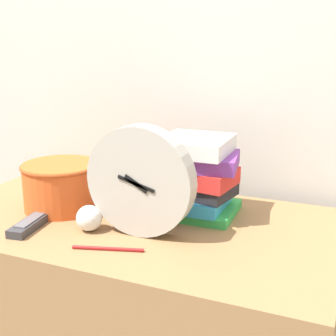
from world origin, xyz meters
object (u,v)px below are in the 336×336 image
object	(u,v)px
desk_clock	(140,181)
tv_remote	(34,221)
crumpled_paper_ball	(89,218)
book_stack	(193,177)
basket	(61,184)
pen	(108,249)

from	to	relation	value
desk_clock	tv_remote	world-z (taller)	desk_clock
desk_clock	crumpled_paper_ball	size ratio (longest dim) A/B	4.16
desk_clock	tv_remote	bearing A→B (deg)	-168.13
book_stack	crumpled_paper_ball	xyz separation A→B (m)	(-0.19, -0.20, -0.07)
desk_clock	basket	size ratio (longest dim) A/B	1.25
book_stack	basket	world-z (taller)	book_stack
desk_clock	book_stack	xyz separation A→B (m)	(0.07, 0.17, -0.03)
pen	book_stack	bearing A→B (deg)	71.68
book_stack	crumpled_paper_ball	size ratio (longest dim) A/B	4.14
basket	crumpled_paper_ball	xyz separation A→B (m)	(0.15, -0.10, -0.04)
basket	pen	world-z (taller)	basket
desk_clock	tv_remote	xyz separation A→B (m)	(-0.27, -0.06, -0.12)
book_stack	tv_remote	world-z (taller)	book_stack
book_stack	crumpled_paper_ball	distance (m)	0.29
tv_remote	desk_clock	bearing A→B (deg)	11.87
tv_remote	basket	bearing A→B (deg)	93.61
desk_clock	book_stack	bearing A→B (deg)	69.07
book_stack	pen	xyz separation A→B (m)	(-0.09, -0.28, -0.10)
book_stack	crumpled_paper_ball	bearing A→B (deg)	-133.07
desk_clock	basket	distance (m)	0.29
tv_remote	crumpled_paper_ball	world-z (taller)	crumpled_paper_ball
desk_clock	pen	xyz separation A→B (m)	(-0.03, -0.11, -0.13)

